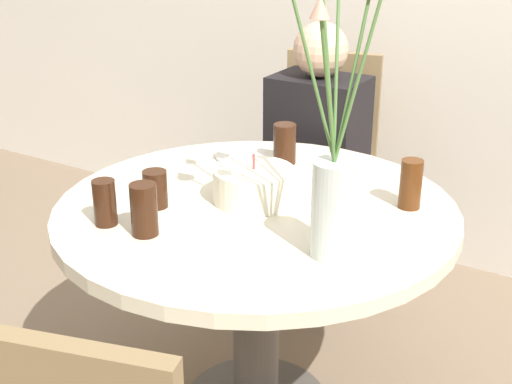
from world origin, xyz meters
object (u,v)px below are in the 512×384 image
at_px(flower_vase, 332,153).
at_px(drink_glass_3, 155,189).
at_px(drink_glass_4, 144,210).
at_px(drink_glass_0, 411,184).
at_px(chair_far_back, 325,156).
at_px(birthday_cake, 254,185).
at_px(person_boy, 316,173).
at_px(drink_glass_1, 105,203).
at_px(side_plate, 243,156).
at_px(drink_glass_2, 285,144).

relative_size(flower_vase, drink_glass_3, 7.51).
height_order(flower_vase, drink_glass_4, flower_vase).
relative_size(flower_vase, drink_glass_0, 5.67).
height_order(chair_far_back, drink_glass_0, chair_far_back).
height_order(birthday_cake, person_boy, person_boy).
bearing_deg(drink_glass_4, drink_glass_3, 120.03).
height_order(drink_glass_1, drink_glass_4, drink_glass_4).
distance_m(drink_glass_1, drink_glass_3, 0.16).
relative_size(drink_glass_0, drink_glass_1, 1.12).
distance_m(chair_far_back, drink_glass_0, 0.94).
relative_size(drink_glass_3, drink_glass_4, 0.76).
bearing_deg(side_plate, drink_glass_0, -9.48).
bearing_deg(person_boy, flower_vase, -61.81).
relative_size(birthday_cake, drink_glass_0, 1.67).
relative_size(flower_vase, side_plate, 4.27).
height_order(drink_glass_3, person_boy, person_boy).
bearing_deg(person_boy, drink_glass_2, -78.33).
height_order(drink_glass_1, drink_glass_2, drink_glass_2).
distance_m(drink_glass_1, drink_glass_2, 0.68).
bearing_deg(side_plate, flower_vase, -40.52).
relative_size(flower_vase, drink_glass_4, 5.73).
relative_size(birthday_cake, drink_glass_2, 1.79).
bearing_deg(person_boy, drink_glass_3, -93.11).
bearing_deg(drink_glass_0, side_plate, 170.52).
bearing_deg(drink_glass_4, drink_glass_0, 44.98).
height_order(drink_glass_2, drink_glass_3, drink_glass_2).
height_order(drink_glass_3, drink_glass_4, drink_glass_4).
relative_size(birthday_cake, side_plate, 1.26).
xyz_separation_m(drink_glass_1, drink_glass_3, (0.04, 0.16, -0.01)).
xyz_separation_m(chair_far_back, drink_glass_1, (-0.05, -1.22, 0.23)).
height_order(drink_glass_2, person_boy, person_boy).
bearing_deg(flower_vase, side_plate, 139.48).
xyz_separation_m(chair_far_back, drink_glass_4, (0.08, -1.21, 0.24)).
bearing_deg(side_plate, chair_far_back, 88.22).
distance_m(birthday_cake, drink_glass_4, 0.35).
height_order(flower_vase, drink_glass_3, flower_vase).
distance_m(drink_glass_0, drink_glass_1, 0.83).
bearing_deg(side_plate, birthday_cake, -52.71).
relative_size(drink_glass_0, drink_glass_4, 1.01).
bearing_deg(drink_glass_2, drink_glass_4, -94.00).
relative_size(drink_glass_2, person_boy, 0.12).
bearing_deg(drink_glass_4, side_plate, 98.80).
distance_m(flower_vase, drink_glass_3, 0.57).
bearing_deg(person_boy, drink_glass_0, -44.15).
distance_m(birthday_cake, side_plate, 0.36).
bearing_deg(drink_glass_3, flower_vase, 0.77).
bearing_deg(drink_glass_1, flower_vase, 16.37).
relative_size(drink_glass_2, drink_glass_3, 1.24).
bearing_deg(chair_far_back, drink_glass_4, -100.20).
relative_size(drink_glass_2, drink_glass_4, 0.94).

